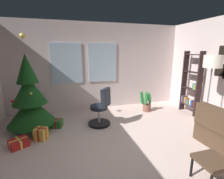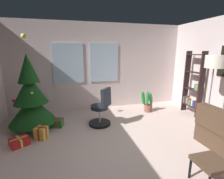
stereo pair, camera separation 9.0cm
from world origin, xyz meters
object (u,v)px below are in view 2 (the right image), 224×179
footstool (211,164)px  gift_box_green (58,123)px  potted_plant (147,103)px  gift_box_red (19,142)px  gift_box_gold (41,133)px  bookshelf (193,88)px  floor_lamp (214,66)px  office_chair (101,111)px  holiday_tree (31,99)px

footstool → gift_box_green: (-2.17, 2.49, -0.23)m
gift_box_green → potted_plant: bearing=8.3°
gift_box_red → gift_box_gold: (0.40, 0.15, 0.06)m
gift_box_green → bookshelf: bookshelf is taller
bookshelf → floor_lamp: bearing=-112.3°
bookshelf → potted_plant: size_ratio=2.77×
gift_box_red → gift_box_gold: size_ratio=1.43×
gift_box_green → floor_lamp: 3.89m
footstool → floor_lamp: size_ratio=0.24×
gift_box_green → office_chair: office_chair is taller
floor_lamp → potted_plant: floor_lamp is taller
holiday_tree → floor_lamp: holiday_tree is taller
footstool → bookshelf: (1.69, 2.39, 0.48)m
gift_box_red → footstool: bearing=-32.2°
holiday_tree → gift_box_red: bearing=-101.1°
holiday_tree → gift_box_green: bearing=-6.2°
gift_box_green → floor_lamp: bearing=-18.1°
holiday_tree → gift_box_gold: (0.25, -0.59, -0.62)m
footstool → floor_lamp: bearing=47.2°
gift_box_gold → potted_plant: bearing=17.2°
holiday_tree → floor_lamp: bearing=-16.5°
gift_box_gold → footstool: bearing=-38.4°
footstool → potted_plant: 2.92m
floor_lamp → office_chair: bearing=158.4°
holiday_tree → gift_box_red: 1.02m
gift_box_gold → floor_lamp: 4.04m
office_chair → potted_plant: bearing=20.2°
footstool → gift_box_gold: bearing=141.6°
floor_lamp → potted_plant: bearing=117.9°
bookshelf → holiday_tree: bearing=177.9°
gift_box_gold → bookshelf: (4.17, 0.43, 0.67)m
holiday_tree → gift_box_green: size_ratio=7.23×
holiday_tree → office_chair: bearing=-8.7°
office_chair → floor_lamp: 2.78m
floor_lamp → footstool: bearing=-132.8°
footstool → gift_box_green: size_ratio=1.35×
gift_box_red → bookshelf: 4.66m
office_chair → bookshelf: (2.78, 0.09, 0.42)m
footstool → office_chair: (-1.09, 2.30, 0.06)m
footstool → office_chair: office_chair is taller
gift_box_gold → office_chair: office_chair is taller
footstool → bookshelf: size_ratio=0.23×
holiday_tree → floor_lamp: (4.00, -1.18, 0.77)m
gift_box_green → floor_lamp: (3.44, -1.12, 1.43)m
gift_box_green → holiday_tree: bearing=173.8°
footstool → gift_box_red: size_ratio=0.96×
footstool → potted_plant: size_ratio=0.62×
holiday_tree → potted_plant: holiday_tree is taller
footstool → office_chair: 2.55m
gift_box_gold → potted_plant: size_ratio=0.45×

